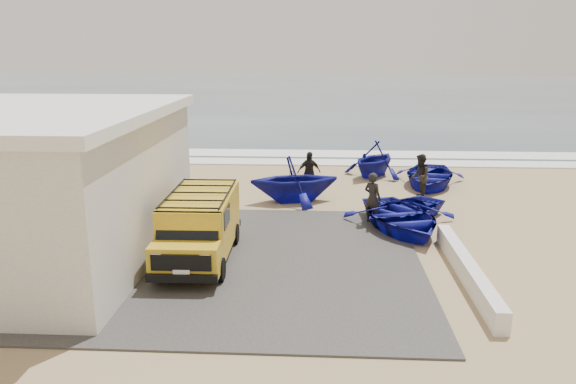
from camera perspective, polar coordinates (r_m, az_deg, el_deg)
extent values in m
plane|color=tan|center=(17.92, -0.49, -4.73)|extent=(160.00, 160.00, 0.00)
cube|color=#43403D|center=(16.30, -8.03, -6.80)|extent=(12.00, 10.00, 0.05)
cube|color=#385166|center=(73.13, 2.32, 9.94)|extent=(180.00, 88.00, 0.01)
cube|color=white|center=(29.49, 0.98, 3.05)|extent=(180.00, 1.60, 0.06)
cube|color=white|center=(31.95, 1.15, 3.93)|extent=(180.00, 2.20, 0.04)
cube|color=silver|center=(17.62, -26.10, 0.18)|extent=(8.00, 9.00, 4.00)
cube|color=silver|center=(17.27, -26.90, 7.11)|extent=(8.40, 9.40, 0.30)
cube|color=black|center=(17.34, -12.43, 3.17)|extent=(0.08, 0.70, 0.90)
cube|color=silver|center=(15.49, 17.72, -7.56)|extent=(0.35, 6.00, 0.55)
cube|color=gold|center=(16.34, -8.80, -2.85)|extent=(1.80, 3.62, 1.52)
cube|color=gold|center=(14.42, -10.41, -6.78)|extent=(1.76, 0.85, 0.83)
cube|color=black|center=(14.57, -10.18, -3.46)|extent=(1.61, 0.33, 0.66)
cube|color=black|center=(13.99, -10.81, -7.07)|extent=(1.49, 0.09, 0.41)
cube|color=black|center=(14.12, -10.76, -8.60)|extent=(1.79, 0.15, 0.20)
cube|color=black|center=(16.07, -8.95, -0.06)|extent=(1.71, 3.34, 0.06)
cylinder|color=black|center=(15.10, -13.10, -7.62)|extent=(0.21, 0.65, 0.64)
cylinder|color=black|center=(17.69, -10.70, -4.16)|extent=(0.21, 0.65, 0.64)
cylinder|color=black|center=(14.75, -6.89, -7.86)|extent=(0.21, 0.65, 0.64)
cylinder|color=black|center=(17.40, -5.42, -4.28)|extent=(0.21, 0.65, 0.64)
imported|color=navy|center=(18.95, 11.34, -2.53)|extent=(4.09, 4.95, 0.89)
imported|color=navy|center=(20.00, 11.53, -1.80)|extent=(4.55, 4.59, 0.78)
imported|color=navy|center=(21.88, 0.66, 1.32)|extent=(4.05, 3.71, 1.81)
imported|color=navy|center=(25.24, 14.11, 1.59)|extent=(3.93, 4.84, 0.88)
imported|color=navy|center=(26.48, 8.74, 3.34)|extent=(4.02, 4.16, 1.68)
imported|color=black|center=(19.35, 8.58, -0.64)|extent=(0.78, 0.76, 1.80)
imported|color=black|center=(22.94, 13.25, 1.54)|extent=(0.82, 0.98, 1.80)
imported|color=black|center=(23.27, 2.14, 2.02)|extent=(1.10, 0.77, 1.73)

